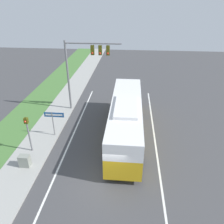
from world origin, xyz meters
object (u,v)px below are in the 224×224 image
bus (126,117)px  pedestrian_signal (28,129)px  utility_cabinet (25,161)px  street_sign (54,119)px  signal_gantry (84,62)px

bus → pedestrian_signal: (-7.29, -2.91, 0.19)m
bus → utility_cabinet: 8.54m
bus → utility_cabinet: bearing=-146.2°
street_sign → utility_cabinet: (-0.93, -4.06, -1.20)m
utility_cabinet → street_sign: bearing=77.2°
signal_gantry → street_sign: bearing=-108.5°
bus → pedestrian_signal: bus is taller
street_sign → utility_cabinet: 4.33m
bus → signal_gantry: bearing=133.2°
street_sign → bus: bearing=5.9°
signal_gantry → pedestrian_signal: bearing=-111.4°
street_sign → utility_cabinet: street_sign is taller
signal_gantry → street_sign: (-1.76, -5.24, -3.50)m
bus → utility_cabinet: size_ratio=12.75×
signal_gantry → street_sign: 6.54m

